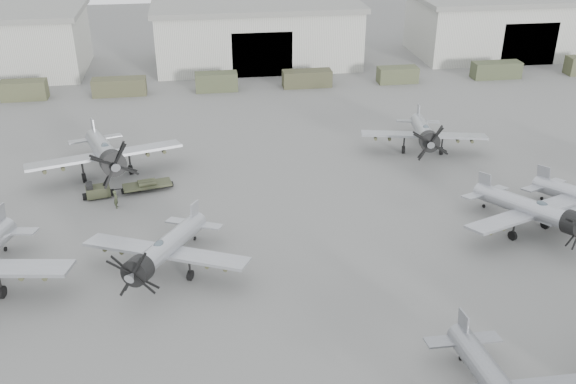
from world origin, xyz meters
The scene contains 15 objects.
ground centered at (0.00, 0.00, 0.00)m, with size 220.00×220.00×0.00m, color #595957.
hangar_center centered at (0.00, 61.96, 4.37)m, with size 29.00×14.80×8.70m.
hangar_right centered at (38.00, 61.96, 4.37)m, with size 29.00×14.80×8.70m.
support_truck_1 centered at (-29.83, 50.00, 1.17)m, with size 5.40×2.20×2.33m, color #42452D.
support_truck_2 centered at (-18.48, 50.00, 1.07)m, with size 6.57×2.20×2.13m, color #3E3E29.
support_truck_3 centered at (-6.46, 50.00, 1.15)m, with size 5.31×2.20×2.31m, color #3C422B.
support_truck_4 centered at (5.20, 50.00, 1.06)m, with size 6.29×2.20×2.12m, color #393925.
support_truck_5 centered at (17.30, 50.00, 1.03)m, with size 5.23×2.20×2.05m, color #40452D.
support_truck_6 centered at (31.00, 50.00, 1.09)m, with size 6.50×2.20×2.18m, color #3A402A.
aircraft_mid_1 centered at (-11.92, 8.98, 2.17)m, with size 11.63×10.55×4.76m.
aircraft_mid_2 centered at (15.98, 10.64, 2.14)m, with size 11.69×10.55×4.72m.
aircraft_far_0 centered at (-17.51, 25.70, 2.55)m, with size 14.03×12.63×5.60m.
aircraft_far_1 centered at (12.82, 26.84, 2.24)m, with size 12.40×11.17×4.93m.
tug_trailer centered at (-16.39, 22.24, 0.55)m, with size 7.42×2.85×1.47m.
ground_crew centered at (-16.24, 19.81, 0.80)m, with size 0.58×0.38×1.59m, color #384029.
Camera 1 is at (-8.89, -29.09, 25.67)m, focal length 40.00 mm.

